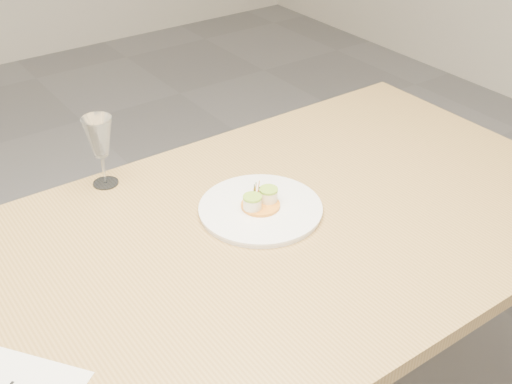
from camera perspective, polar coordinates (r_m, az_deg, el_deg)
dining_table at (r=1.52m, az=-8.30°, el=-9.36°), size 2.40×1.00×0.75m
dinner_plate at (r=1.66m, az=0.42°, el=-1.40°), size 0.32×0.32×0.08m
wine_glass_2 at (r=1.76m, az=-13.77°, el=4.63°), size 0.08×0.08×0.20m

